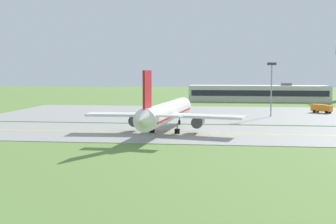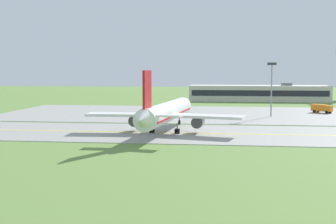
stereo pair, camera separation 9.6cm
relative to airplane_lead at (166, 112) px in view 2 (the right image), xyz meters
name	(u,v)px [view 2 (the right image)]	position (x,y,z in m)	size (l,w,h in m)	color
ground_plane	(202,134)	(7.25, -0.83, -4.13)	(500.00, 500.00, 0.00)	olive
taxiway_strip	(202,134)	(7.25, -0.83, -4.08)	(240.00, 28.00, 0.10)	gray
apron_pad	(244,114)	(17.25, 41.17, -4.08)	(140.00, 52.00, 0.10)	gray
taxiway_centreline	(202,133)	(7.25, -0.83, -4.03)	(220.00, 0.60, 0.01)	yellow
airplane_lead	(166,112)	(0.00, 0.00, 0.00)	(32.37, 39.66, 12.70)	white
service_truck_baggage	(322,108)	(39.86, 47.61, -2.60)	(5.96, 5.35, 2.60)	orange
terminal_building	(258,93)	(24.90, 98.77, -0.94)	(55.64, 12.59, 7.55)	beige
apron_light_mast	(272,82)	(24.13, 35.17, 5.19)	(2.40, 0.50, 14.70)	gray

